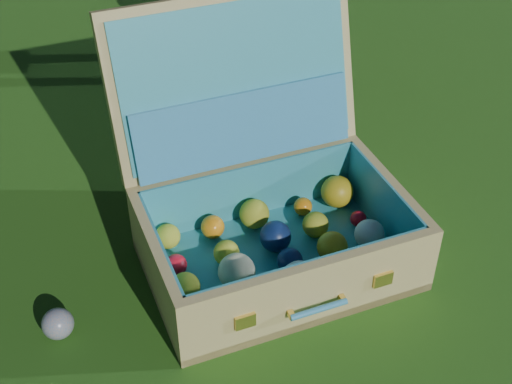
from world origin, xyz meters
name	(u,v)px	position (x,y,z in m)	size (l,w,h in m)	color
ground	(273,220)	(0.00, 0.00, 0.00)	(60.00, 60.00, 0.00)	#215114
stray_ball	(58,324)	(-0.60, 0.00, 0.03)	(0.07, 0.07, 0.07)	teal
suitcase	(264,194)	(-0.08, -0.06, 0.16)	(0.73, 0.70, 0.56)	tan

